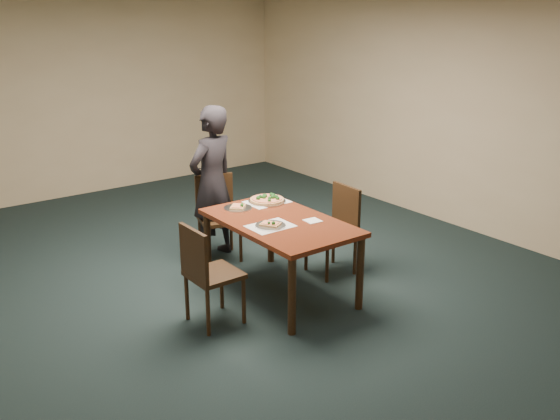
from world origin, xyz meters
TOP-DOWN VIEW (x-y plane):
  - ground at (0.00, 0.00)m, footprint 8.00×8.00m
  - room_shell at (0.00, 0.00)m, footprint 8.00×8.00m
  - dining_table at (0.05, -0.40)m, footprint 0.90×1.50m
  - chair_far at (0.07, 0.77)m, footprint 0.52×0.52m
  - chair_left at (-0.82, -0.51)m, footprint 0.42×0.42m
  - chair_right at (0.84, -0.32)m, footprint 0.44×0.44m
  - diner at (0.03, 0.80)m, footprint 0.70×0.55m
  - placemat_main at (0.28, 0.13)m, footprint 0.42×0.32m
  - placemat_near at (-0.12, -0.48)m, footprint 0.40×0.30m
  - pizza_pan at (0.28, 0.13)m, footprint 0.38×0.38m
  - slice_plate_near at (-0.12, -0.48)m, footprint 0.28×0.28m
  - slice_plate_far at (-0.08, 0.13)m, footprint 0.28×0.28m
  - napkin at (0.28, -0.60)m, footprint 0.15×0.15m

SIDE VIEW (x-z plane):
  - ground at x=0.00m, z-range 0.00..0.00m
  - chair_far at x=0.07m, z-range 0.06..0.97m
  - chair_left at x=-0.82m, z-range 0.06..0.97m
  - chair_right at x=0.84m, z-range 0.06..0.97m
  - dining_table at x=0.05m, z-range 0.28..1.03m
  - placemat_main at x=0.28m, z-range 0.75..0.75m
  - placemat_near at x=-0.12m, z-range 0.75..0.75m
  - napkin at x=0.28m, z-range 0.75..0.76m
  - slice_plate_far at x=-0.08m, z-range 0.73..0.79m
  - slice_plate_near at x=-0.12m, z-range 0.73..0.79m
  - pizza_pan at x=0.28m, z-range 0.74..0.81m
  - diner at x=0.03m, z-range 0.00..1.68m
  - room_shell at x=0.00m, z-range -2.26..5.74m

